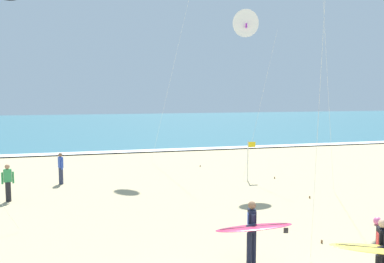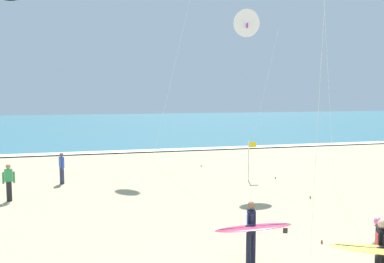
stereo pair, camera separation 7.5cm
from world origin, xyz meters
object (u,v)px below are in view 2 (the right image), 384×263
(kite_delta_ivory_low, at_px, (246,24))
(bystander_green_top, at_px, (9,182))
(beach_ball, at_px, (378,221))
(bystander_blue_top, at_px, (62,168))
(surfer_lead, at_px, (252,228))
(surfer_trailing, at_px, (384,250))
(lifeguard_flag, at_px, (250,157))

(kite_delta_ivory_low, height_order, bystander_green_top, kite_delta_ivory_low)
(beach_ball, bearing_deg, bystander_green_top, 153.09)
(bystander_green_top, xyz_separation_m, bystander_blue_top, (1.95, 2.85, 0.00))
(surfer_lead, distance_m, bystander_blue_top, 12.63)
(bystander_green_top, relative_size, beach_ball, 5.68)
(bystander_blue_top, bearing_deg, surfer_lead, -64.40)
(surfer_trailing, relative_size, bystander_blue_top, 1.53)
(kite_delta_ivory_low, bearing_deg, surfer_lead, -111.08)
(surfer_lead, relative_size, surfer_trailing, 0.83)
(surfer_trailing, height_order, bystander_green_top, surfer_trailing)
(surfer_trailing, distance_m, bystander_green_top, 14.40)
(surfer_lead, height_order, bystander_green_top, surfer_lead)
(lifeguard_flag, xyz_separation_m, beach_ball, (1.52, -7.77, -1.13))
(surfer_lead, distance_m, beach_ball, 5.95)
(surfer_trailing, xyz_separation_m, bystander_green_top, (-9.65, 10.68, -0.24))
(bystander_blue_top, height_order, lifeguard_flag, lifeguard_flag)
(beach_ball, bearing_deg, bystander_blue_top, 139.41)
(kite_delta_ivory_low, xyz_separation_m, beach_ball, (1.73, -7.93, -7.95))
(surfer_trailing, bearing_deg, surfer_lead, 136.20)
(bystander_green_top, bearing_deg, surfer_lead, -49.05)
(surfer_trailing, bearing_deg, lifeguard_flag, 81.46)
(surfer_lead, xyz_separation_m, surfer_trailing, (2.24, -2.15, 0.01))
(bystander_green_top, height_order, beach_ball, bystander_green_top)
(kite_delta_ivory_low, bearing_deg, beach_ball, -77.66)
(surfer_lead, distance_m, surfer_trailing, 3.11)
(surfer_lead, relative_size, beach_ball, 7.21)
(surfer_trailing, height_order, lifeguard_flag, lifeguard_flag)
(bystander_blue_top, xyz_separation_m, beach_ball, (11.00, -9.42, -0.67))
(bystander_green_top, distance_m, beach_ball, 14.54)
(bystander_blue_top, bearing_deg, surfer_trailing, -60.38)
(lifeguard_flag, bearing_deg, bystander_green_top, -174.00)
(kite_delta_ivory_low, relative_size, bystander_green_top, 5.55)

